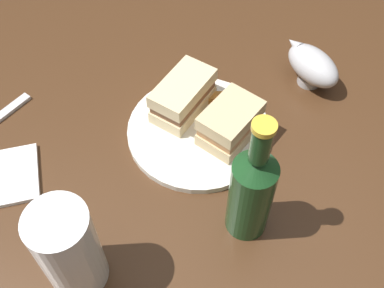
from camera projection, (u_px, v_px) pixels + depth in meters
name	position (u px, v px, depth m)	size (l,w,h in m)	color
dining_table	(187.00, 262.00, 1.07)	(1.07, 0.99, 0.72)	#422816
plate	(199.00, 131.00, 0.83)	(0.25, 0.25, 0.01)	silver
sandwich_half_left	(230.00, 123.00, 0.79)	(0.12, 0.12, 0.07)	#CCB284
sandwich_half_right	(183.00, 96.00, 0.83)	(0.14, 0.13, 0.07)	beige
potato_wedge_front	(218.00, 98.00, 0.86)	(0.04, 0.02, 0.01)	#AD702D
potato_wedge_middle	(221.00, 111.00, 0.84)	(0.04, 0.02, 0.02)	#B77F33
potato_wedge_back	(235.00, 108.00, 0.84)	(0.04, 0.02, 0.02)	#B77F33
pint_glass	(70.00, 252.00, 0.62)	(0.08, 0.08, 0.16)	white
gravy_boat	(312.00, 65.00, 0.88)	(0.13, 0.11, 0.07)	#B7B7BC
cider_bottle	(252.00, 191.00, 0.66)	(0.06, 0.06, 0.24)	#19421E
napkin	(10.00, 176.00, 0.78)	(0.11, 0.09, 0.01)	white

